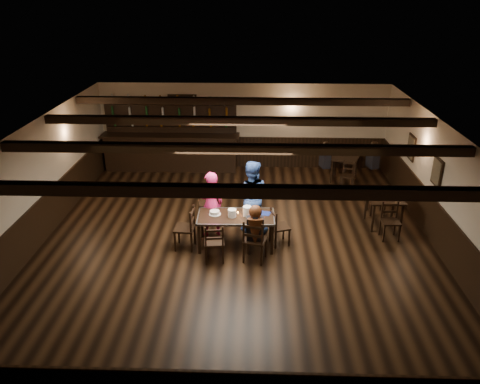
{
  "coord_description": "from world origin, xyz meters",
  "views": [
    {
      "loc": [
        0.39,
        -9.39,
        5.4
      ],
      "look_at": [
        0.06,
        0.2,
        1.18
      ],
      "focal_mm": 35.0,
      "sensor_mm": 36.0,
      "label": 1
    }
  ],
  "objects_px": {
    "chair_near_right": "(254,238)",
    "cake": "(215,213)",
    "dining_table": "(236,219)",
    "woman_pink": "(211,204)",
    "bar_counter": "(171,147)",
    "man_blue": "(251,197)",
    "chair_near_left": "(214,241)"
  },
  "relations": [
    {
      "from": "chair_near_left",
      "to": "cake",
      "type": "relative_size",
      "value": 3.29
    },
    {
      "from": "bar_counter",
      "to": "cake",
      "type": "bearing_deg",
      "value": -69.57
    },
    {
      "from": "dining_table",
      "to": "chair_near_right",
      "type": "height_order",
      "value": "chair_near_right"
    },
    {
      "from": "chair_near_right",
      "to": "man_blue",
      "type": "distance_m",
      "value": 1.46
    },
    {
      "from": "dining_table",
      "to": "chair_near_right",
      "type": "bearing_deg",
      "value": -59.3
    },
    {
      "from": "dining_table",
      "to": "woman_pink",
      "type": "xyz_separation_m",
      "value": [
        -0.6,
        0.48,
        0.12
      ]
    },
    {
      "from": "man_blue",
      "to": "cake",
      "type": "xyz_separation_m",
      "value": [
        -0.8,
        -0.68,
        -0.1
      ]
    },
    {
      "from": "bar_counter",
      "to": "woman_pink",
      "type": "bearing_deg",
      "value": -69.17
    },
    {
      "from": "chair_near_left",
      "to": "man_blue",
      "type": "bearing_deg",
      "value": 62.79
    },
    {
      "from": "dining_table",
      "to": "woman_pink",
      "type": "height_order",
      "value": "woman_pink"
    },
    {
      "from": "chair_near_left",
      "to": "chair_near_right",
      "type": "relative_size",
      "value": 0.91
    },
    {
      "from": "woman_pink",
      "to": "bar_counter",
      "type": "bearing_deg",
      "value": -88.28
    },
    {
      "from": "dining_table",
      "to": "chair_near_left",
      "type": "xyz_separation_m",
      "value": [
        -0.43,
        -0.72,
        -0.16
      ]
    },
    {
      "from": "dining_table",
      "to": "man_blue",
      "type": "distance_m",
      "value": 0.83
    },
    {
      "from": "chair_near_right",
      "to": "cake",
      "type": "xyz_separation_m",
      "value": [
        -0.88,
        0.74,
        0.22
      ]
    },
    {
      "from": "man_blue",
      "to": "cake",
      "type": "distance_m",
      "value": 1.05
    },
    {
      "from": "woman_pink",
      "to": "cake",
      "type": "bearing_deg",
      "value": 86.93
    },
    {
      "from": "chair_near_left",
      "to": "bar_counter",
      "type": "bearing_deg",
      "value": 108.23
    },
    {
      "from": "dining_table",
      "to": "chair_near_left",
      "type": "bearing_deg",
      "value": -120.66
    },
    {
      "from": "woman_pink",
      "to": "man_blue",
      "type": "relative_size",
      "value": 0.9
    },
    {
      "from": "man_blue",
      "to": "bar_counter",
      "type": "height_order",
      "value": "bar_counter"
    },
    {
      "from": "man_blue",
      "to": "chair_near_right",
      "type": "bearing_deg",
      "value": 98.66
    },
    {
      "from": "dining_table",
      "to": "chair_near_left",
      "type": "relative_size",
      "value": 1.94
    },
    {
      "from": "chair_near_right",
      "to": "woman_pink",
      "type": "height_order",
      "value": "woman_pink"
    },
    {
      "from": "cake",
      "to": "woman_pink",
      "type": "bearing_deg",
      "value": 106.05
    },
    {
      "from": "chair_near_right",
      "to": "woman_pink",
      "type": "distance_m",
      "value": 1.55
    },
    {
      "from": "man_blue",
      "to": "bar_counter",
      "type": "xyz_separation_m",
      "value": [
        -2.59,
        4.12,
        -0.16
      ]
    },
    {
      "from": "chair_near_left",
      "to": "bar_counter",
      "type": "distance_m",
      "value": 5.88
    },
    {
      "from": "chair_near_right",
      "to": "woman_pink",
      "type": "bearing_deg",
      "value": 130.78
    },
    {
      "from": "chair_near_right",
      "to": "man_blue",
      "type": "xyz_separation_m",
      "value": [
        -0.09,
        1.42,
        0.31
      ]
    },
    {
      "from": "dining_table",
      "to": "cake",
      "type": "distance_m",
      "value": 0.49
    },
    {
      "from": "man_blue",
      "to": "bar_counter",
      "type": "distance_m",
      "value": 4.87
    }
  ]
}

